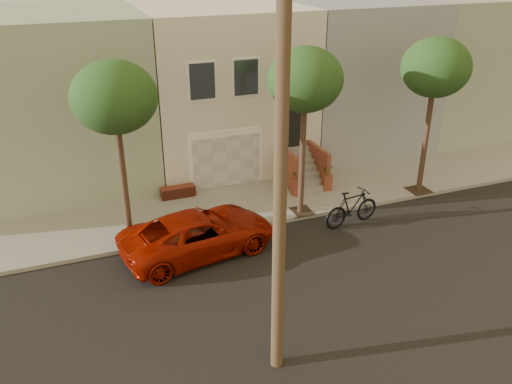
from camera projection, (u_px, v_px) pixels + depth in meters
name	position (u px, v px, depth m)	size (l,w,h in m)	color
ground	(324.00, 273.00, 17.11)	(90.00, 90.00, 0.00)	black
sidewalk	(262.00, 202.00, 21.59)	(40.00, 3.70, 0.15)	gray
house_row	(217.00, 82.00, 25.01)	(33.10, 11.70, 7.00)	beige
tree_left	(114.00, 99.00, 16.38)	(2.70, 2.57, 6.30)	#2D2116
tree_mid	(305.00, 81.00, 18.49)	(2.70, 2.57, 6.30)	#2D2116
tree_right	(436.00, 69.00, 20.27)	(2.70, 2.57, 6.30)	#2D2116
pickup_truck	(199.00, 233.00, 17.93)	(2.43, 5.28, 1.47)	#941203
motorcycle	(352.00, 208.00, 19.74)	(0.66, 2.34, 1.41)	black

